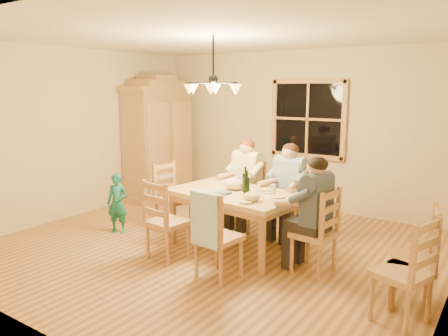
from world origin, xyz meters
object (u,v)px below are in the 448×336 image
Objects in this scene: chair_far_right at (288,217)px; chair_spare_front at (401,290)px; armoire at (158,142)px; wine_bottle_b at (247,184)px; adult_plaid_man at (289,179)px; chair_spare_back at (409,275)px; chandelier at (213,87)px; adult_slate_man at (315,200)px; dining_table at (235,200)px; wine_bottle_a at (245,179)px; chair_end_left at (174,210)px; chair_near_left at (168,234)px; chair_end_right at (313,247)px; child at (117,203)px; chair_far_left at (246,208)px; adult_woman at (246,173)px; chair_near_right at (219,250)px.

chair_far_right is 2.31m from chair_spare_front.
armoire reaches higher than wine_bottle_b.
chair_spare_back is at bearing 155.53° from adult_plaid_man.
chandelier is 1.86m from adult_slate_man.
chandelier is 1.64m from adult_plaid_man.
dining_table is 2.34m from chair_spare_front.
armoire is 6.97× the size of wine_bottle_a.
chair_end_left is 1.00× the size of chair_spare_back.
chandelier is 3.03m from chair_spare_back.
wine_bottle_b is (0.77, 0.58, 0.62)m from chair_near_left.
dining_table is 2.26m from chair_spare_back.
chair_near_left and chair_spare_front have the same top height.
chair_end_right is 1.14× the size of child.
chair_end_left is at bearing 90.00° from chair_end_right.
child is at bearing -166.97° from dining_table.
chandelier is 0.88× the size of adult_slate_man.
chair_far_left is 0.74m from chair_far_right.
adult_woman is at bearing 136.74° from chair_end_left.
chair_spare_back reaches higher than dining_table.
wine_bottle_b is at bearing -3.40° from chandelier.
chair_far_right reaches higher than dining_table.
child is (-2.15, -1.15, 0.13)m from chair_far_right.
chandelier reaches higher than chair_far_right.
chair_end_left is 3.00× the size of wine_bottle_b.
adult_woman is 0.88× the size of chair_spare_back.
chair_far_left is at bearing 0.00° from adult_plaid_man.
child is 3.96m from chair_spare_back.
chair_spare_back is at bearing -19.57° from child.
wine_bottle_a is at bearing 124.77° from wine_bottle_b.
dining_table is 1.78× the size of chair_spare_back.
chair_end_right is at bearing 79.56° from chair_spare_front.
chair_far_right is (0.65, 0.86, -1.77)m from chandelier.
chair_spare_front is 0.37m from chair_spare_back.
chair_spare_back is (2.71, 0.40, 0.00)m from chair_near_left.
adult_woman is (0.82, 0.70, 0.54)m from chair_end_left.
armoire is 2.32× the size of chair_end_left.
adult_woman is at bearing 95.03° from chandelier.
chair_spare_front and chair_spare_back have the same top height.
chandelier reaches higher than adult_slate_man.
wine_bottle_b is at bearing -55.23° from wine_bottle_a.
wine_bottle_a is at bearing 58.73° from chair_near_left.
chair_spare_front is (1.80, -1.44, -0.54)m from adult_plaid_man.
adult_slate_man is (0.74, -0.87, 0.54)m from chair_far_right.
chair_far_right is 1.10m from wine_bottle_b.
chair_end_left is at bearing 27.98° from chair_far_right.
chair_spare_front is at bearing 147.68° from chair_far_right.
chair_spare_back is at bearing 17.85° from chair_spare_front.
wine_bottle_a is at bearing 109.44° from chair_near_right.
adult_woman is (-0.32, 0.83, 0.19)m from dining_table.
armoire reaches higher than chair_spare_front.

